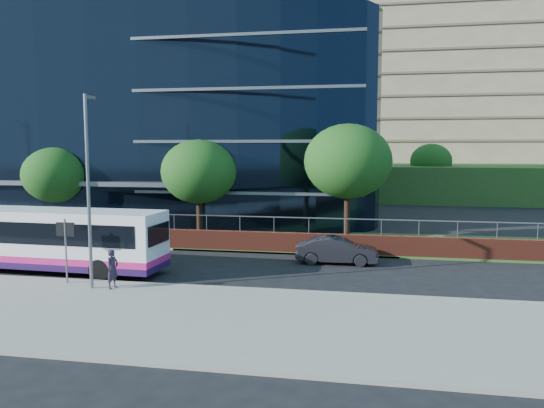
% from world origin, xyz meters
% --- Properties ---
extents(ground, '(200.00, 200.00, 0.00)m').
position_xyz_m(ground, '(0.00, 0.00, 0.00)').
color(ground, black).
rests_on(ground, ground).
extents(far_forecourt, '(50.00, 8.00, 0.10)m').
position_xyz_m(far_forecourt, '(-6.00, 11.00, 0.05)').
color(far_forecourt, gray).
rests_on(far_forecourt, ground).
extents(grass_verge, '(36.00, 8.00, 0.12)m').
position_xyz_m(grass_verge, '(24.00, 11.00, 0.06)').
color(grass_verge, '#2D511E').
rests_on(grass_verge, ground).
extents(glass_office, '(44.00, 23.10, 16.00)m').
position_xyz_m(glass_office, '(-4.00, 20.85, 8.00)').
color(glass_office, black).
rests_on(glass_office, ground).
extents(retaining_wall, '(34.00, 0.40, 2.11)m').
position_xyz_m(retaining_wall, '(20.00, 7.30, 0.61)').
color(retaining_wall, maroon).
rests_on(retaining_wall, ground).
extents(apartment_block, '(60.00, 42.00, 30.00)m').
position_xyz_m(apartment_block, '(32.00, 57.21, 11.11)').
color(apartment_block, '#2D511E').
rests_on(apartment_block, ground).
extents(street_sign, '(0.85, 0.09, 2.80)m').
position_xyz_m(street_sign, '(4.50, -1.59, 2.15)').
color(street_sign, slate).
rests_on(street_sign, pavement_near).
extents(tree_far_b, '(4.29, 4.29, 6.05)m').
position_xyz_m(tree_far_b, '(-3.00, 9.50, 4.21)').
color(tree_far_b, black).
rests_on(tree_far_b, ground).
extents(tree_far_c, '(4.62, 4.62, 6.51)m').
position_xyz_m(tree_far_c, '(7.00, 9.00, 4.54)').
color(tree_far_c, black).
rests_on(tree_far_c, ground).
extents(tree_far_d, '(5.28, 5.28, 7.44)m').
position_xyz_m(tree_far_d, '(16.00, 10.00, 5.19)').
color(tree_far_d, black).
rests_on(tree_far_d, ground).
extents(tree_dist_e, '(4.62, 4.62, 6.51)m').
position_xyz_m(tree_dist_e, '(24.00, 40.00, 4.54)').
color(tree_dist_e, black).
rests_on(tree_dist_e, ground).
extents(streetlight_east, '(0.15, 0.77, 8.00)m').
position_xyz_m(streetlight_east, '(6.00, -2.17, 4.44)').
color(streetlight_east, slate).
rests_on(streetlight_east, pavement_near).
extents(city_bus, '(11.31, 3.01, 3.04)m').
position_xyz_m(city_bus, '(2.38, 0.72, 1.61)').
color(city_bus, white).
rests_on(city_bus, ground).
extents(parked_car, '(4.24, 1.54, 1.39)m').
position_xyz_m(parked_car, '(15.73, 5.17, 0.70)').
color(parked_car, black).
rests_on(parked_car, ground).
extents(pedestrian, '(0.53, 0.68, 1.65)m').
position_xyz_m(pedestrian, '(6.89, -2.07, 0.97)').
color(pedestrian, '#251F2E').
rests_on(pedestrian, pavement_near).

